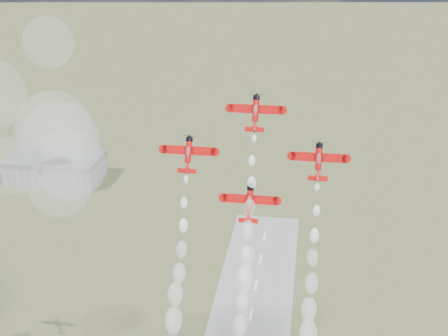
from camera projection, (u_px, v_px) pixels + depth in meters
hangar at (56, 168)px, 344.28m from camera, size 50.00×28.00×13.00m
plane_lead at (256, 112)px, 130.25m from camera, size 11.20×5.97×7.28m
plane_left at (188, 154)px, 130.93m from camera, size 11.20×5.97×7.28m
plane_right at (319, 161)px, 127.31m from camera, size 11.20×5.97×7.28m
plane_slot at (249, 203)px, 127.99m from camera, size 11.20×5.97×7.28m
smoke_trail_lead at (241, 324)px, 125.11m from camera, size 5.21×26.50×44.77m
drifted_smoke_cloud at (8, 146)px, 168.54m from camera, size 67.90×40.53×54.11m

